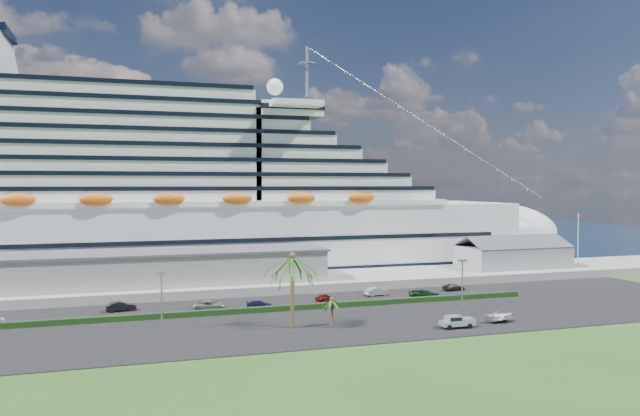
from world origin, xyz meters
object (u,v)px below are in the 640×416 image
object	(u,v)px
parked_car_3	(259,304)
pickup_truck	(457,321)
boat_trailer	(500,316)
cruise_ship	(175,202)

from	to	relation	value
parked_car_3	pickup_truck	size ratio (longest dim) A/B	0.84
parked_car_3	boat_trailer	size ratio (longest dim) A/B	0.77
parked_car_3	cruise_ship	bearing A→B (deg)	20.31
boat_trailer	cruise_ship	bearing A→B (deg)	122.52
parked_car_3	boat_trailer	distance (m)	38.61
cruise_ship	pickup_truck	bearing A→B (deg)	-63.21
pickup_truck	cruise_ship	bearing A→B (deg)	116.79
cruise_ship	pickup_truck	distance (m)	76.98
cruise_ship	pickup_truck	xyz separation A→B (m)	(33.97, -67.29, -15.59)
cruise_ship	boat_trailer	bearing A→B (deg)	-57.48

